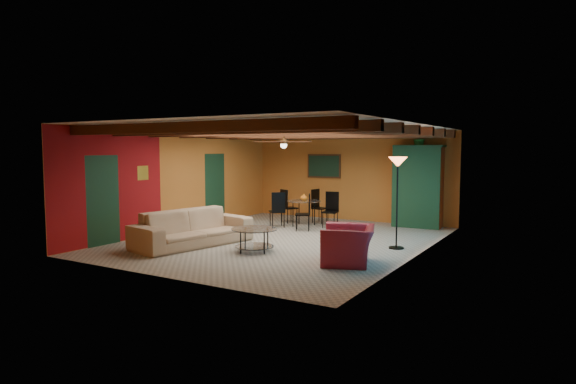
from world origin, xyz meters
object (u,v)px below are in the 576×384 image
Objects in this scene: sofa at (193,228)px; potted_plant at (420,138)px; armoire at (419,187)px; floor_lamp at (397,203)px; coffee_table at (254,240)px; dining_table at (304,208)px; vase at (304,187)px; armchair at (349,245)px.

sofa is 5.27× the size of potted_plant.
potted_plant reaches higher than armoire.
sofa is 4.61m from floor_lamp.
coffee_table is 0.51× the size of dining_table.
floor_lamp is at bearing 36.27° from coffee_table.
armoire is at bearing 27.95° from vase.
armoire is (-0.11, 5.14, 0.76)m from armchair.
armoire is 4.27× the size of potted_plant.
armchair is 0.50× the size of armoire.
sofa is 2.49× the size of armchair.
floor_lamp is 3.64m from potted_plant.
armoire reaches higher than coffee_table.
potted_plant is at bearing 97.79° from floor_lamp.
dining_table is 9.25× the size of vase.
coffee_table is 5.61m from armoire.
sofa is 2.78× the size of coffee_table.
potted_plant is 2.51× the size of vase.
floor_lamp reaches higher than dining_table.
sofa is 3.94m from vase.
dining_table reaches higher than armchair.
sofa reaches higher than armchair.
floor_lamp reaches higher than sofa.
sofa is 3.77m from armchair.
floor_lamp reaches higher than armchair.
sofa is 6.77m from potted_plant.
floor_lamp is 3.87× the size of potted_plant.
armchair is 0.57× the size of dining_table.
dining_table is (-0.78, 3.63, 0.25)m from coffee_table.
coffee_table is 4.76× the size of vase.
vase is (-3.30, 1.78, 0.09)m from floor_lamp.
armchair is at bearing -50.81° from vase.
armoire reaches higher than sofa.
vase is (-2.85, -1.51, -0.01)m from armoire.
potted_plant reaches higher than sofa.
dining_table is at bearing 0.21° from sofa.
vase is (0.80, 3.79, 0.71)m from sofa.
potted_plant is at bearing 27.95° from vase.
vase reaches higher than armchair.
armchair is at bearing -75.46° from sofa.
dining_table is at bearing 151.65° from floor_lamp.
floor_lamp is at bearing -85.11° from armoire.
vase is at bearing 102.13° from coffee_table.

